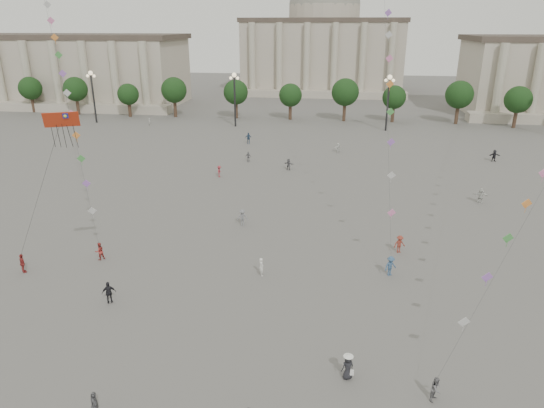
# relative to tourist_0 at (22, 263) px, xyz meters

# --- Properties ---
(ground) EXTENTS (360.00, 360.00, 0.00)m
(ground) POSITION_rel_tourist_0_xyz_m (19.98, -7.02, -0.85)
(ground) COLOR #5A5755
(ground) RESTS_ON ground
(hall_west) EXTENTS (84.00, 26.22, 17.20)m
(hall_west) POSITION_rel_tourist_0_xyz_m (-55.02, 86.88, 7.58)
(hall_west) COLOR #ADA391
(hall_west) RESTS_ON ground
(hall_central) EXTENTS (48.30, 34.30, 35.50)m
(hall_central) POSITION_rel_tourist_0_xyz_m (19.98, 122.20, 13.38)
(hall_central) COLOR #ADA391
(hall_central) RESTS_ON ground
(tree_row) EXTENTS (137.12, 5.12, 8.00)m
(tree_row) POSITION_rel_tourist_0_xyz_m (19.98, 70.98, 4.54)
(tree_row) COLOR #36241B
(tree_row) RESTS_ON ground
(lamp_post_far_west) EXTENTS (2.00, 0.90, 10.65)m
(lamp_post_far_west) POSITION_rel_tourist_0_xyz_m (-25.02, 62.98, 6.50)
(lamp_post_far_west) COLOR #262628
(lamp_post_far_west) RESTS_ON ground
(lamp_post_mid_west) EXTENTS (2.00, 0.90, 10.65)m
(lamp_post_mid_west) POSITION_rel_tourist_0_xyz_m (4.98, 62.98, 6.50)
(lamp_post_mid_west) COLOR #262628
(lamp_post_mid_west) RESTS_ON ground
(lamp_post_mid_east) EXTENTS (2.00, 0.90, 10.65)m
(lamp_post_mid_east) POSITION_rel_tourist_0_xyz_m (34.98, 62.98, 6.50)
(lamp_post_mid_east) COLOR #262628
(lamp_post_mid_east) RESTS_ON ground
(person_crowd_0) EXTENTS (1.18, 0.58, 1.94)m
(person_crowd_0) POSITION_rel_tourist_0_xyz_m (10.33, 48.56, 0.12)
(person_crowd_0) COLOR navy
(person_crowd_0) RESTS_ON ground
(person_crowd_4) EXTENTS (1.31, 1.35, 1.54)m
(person_crowd_4) POSITION_rel_tourist_0_xyz_m (25.86, 44.66, -0.08)
(person_crowd_4) COLOR silver
(person_crowd_4) RESTS_ON ground
(person_crowd_6) EXTENTS (1.29, 0.92, 1.80)m
(person_crowd_6) POSITION_rel_tourist_0_xyz_m (16.36, 12.48, 0.05)
(person_crowd_6) COLOR slate
(person_crowd_6) RESTS_ON ground
(person_crowd_7) EXTENTS (1.72, 0.85, 1.77)m
(person_crowd_7) POSITION_rel_tourist_0_xyz_m (42.64, 23.01, 0.04)
(person_crowd_7) COLOR silver
(person_crowd_7) RESTS_ON ground
(person_crowd_8) EXTENTS (1.24, 0.98, 1.68)m
(person_crowd_8) POSITION_rel_tourist_0_xyz_m (31.81, 8.22, -0.01)
(person_crowd_8) COLOR maroon
(person_crowd_8) RESTS_ON ground
(person_crowd_9) EXTENTS (1.70, 0.72, 1.78)m
(person_crowd_9) POSITION_rel_tourist_0_xyz_m (49.47, 42.26, 0.04)
(person_crowd_9) COLOR black
(person_crowd_9) RESTS_ON ground
(person_crowd_10) EXTENTS (0.52, 0.66, 1.61)m
(person_crowd_10) POSITION_rel_tourist_0_xyz_m (-12.44, 60.98, -0.05)
(person_crowd_10) COLOR #ADADA9
(person_crowd_10) RESTS_ON ground
(person_crowd_12) EXTENTS (1.60, 0.96, 1.64)m
(person_crowd_12) POSITION_rel_tourist_0_xyz_m (18.99, 33.41, -0.03)
(person_crowd_12) COLOR #5B5A5E
(person_crowd_12) RESTS_ON ground
(person_crowd_13) EXTENTS (0.60, 0.69, 1.59)m
(person_crowd_13) POSITION_rel_tourist_0_xyz_m (19.98, 2.25, -0.05)
(person_crowd_13) COLOR white
(person_crowd_13) RESTS_ON ground
(person_crowd_16) EXTENTS (0.94, 0.51, 1.52)m
(person_crowd_16) POSITION_rel_tourist_0_xyz_m (12.42, 37.01, -0.09)
(person_crowd_16) COLOR slate
(person_crowd_16) RESTS_ON ground
(person_crowd_17) EXTENTS (0.61, 1.04, 1.59)m
(person_crowd_17) POSITION_rel_tourist_0_xyz_m (9.97, 28.73, -0.05)
(person_crowd_17) COLOR maroon
(person_crowd_17) RESTS_ON ground
(tourist_0) EXTENTS (1.02, 0.96, 1.70)m
(tourist_0) POSITION_rel_tourist_0_xyz_m (0.00, 0.00, 0.00)
(tourist_0) COLOR maroon
(tourist_0) RESTS_ON ground
(tourist_3) EXTENTS (0.97, 1.01, 1.69)m
(tourist_3) POSITION_rel_tourist_0_xyz_m (13.72, -14.40, -0.00)
(tourist_3) COLOR #5B5B5F
(tourist_3) RESTS_ON ground
(tourist_4) EXTENTS (1.12, 0.83, 1.76)m
(tourist_4) POSITION_rel_tourist_0_xyz_m (9.34, -3.51, 0.03)
(tourist_4) COLOR black
(tourist_4) RESTS_ON ground
(kite_flyer_0) EXTENTS (0.99, 1.00, 1.63)m
(kite_flyer_0) POSITION_rel_tourist_0_xyz_m (5.30, 3.15, -0.04)
(kite_flyer_0) COLOR #9D2E2A
(kite_flyer_0) RESTS_ON ground
(kite_flyer_1) EXTENTS (1.29, 1.17, 1.74)m
(kite_flyer_1) POSITION_rel_tourist_0_xyz_m (30.60, 3.71, 0.02)
(kite_flyer_1) COLOR #355478
(kite_flyer_1) RESTS_ON ground
(kite_flyer_2) EXTENTS (0.87, 0.91, 1.48)m
(kite_flyer_2) POSITION_rel_tourist_0_xyz_m (31.82, -10.52, -0.11)
(kite_flyer_2) COLOR slate
(kite_flyer_2) RESTS_ON ground
(hat_person) EXTENTS (0.93, 0.83, 1.69)m
(hat_person) POSITION_rel_tourist_0_xyz_m (26.97, -9.42, -0.00)
(hat_person) COLOR black
(hat_person) RESTS_ON ground
(dragon_kite) EXTENTS (5.05, 2.65, 15.10)m
(dragon_kite) POSITION_rel_tourist_0_xyz_m (7.80, -3.82, 12.27)
(dragon_kite) COLOR #A82A12
(dragon_kite) RESTS_ON ground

